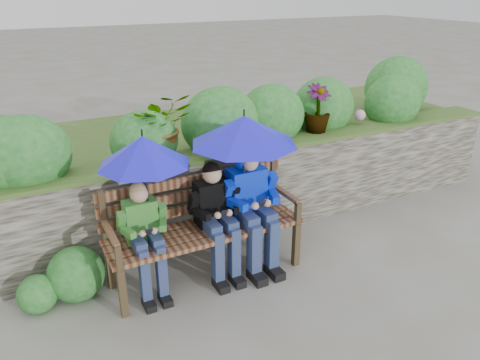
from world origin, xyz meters
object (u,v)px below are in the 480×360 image
umbrella_left (143,151)px  boy_middle (216,214)px  boy_right (251,198)px  umbrella_right (244,130)px  boy_left (145,233)px  park_bench (202,221)px

umbrella_left → boy_middle: bearing=-5.6°
boy_right → umbrella_right: bearing=166.7°
boy_right → umbrella_left: umbrella_left is taller
boy_left → umbrella_left: 0.75m
boy_middle → umbrella_right: 0.84m
boy_right → boy_left: bearing=179.8°
boy_middle → park_bench: bearing=141.7°
boy_right → boy_middle: bearing=-179.4°
park_bench → boy_right: size_ratio=1.52×
umbrella_right → boy_right: bearing=-13.3°
umbrella_right → umbrella_left: bearing=177.5°
park_bench → boy_middle: size_ratio=1.64×
park_bench → umbrella_left: (-0.52, -0.03, 0.81)m
umbrella_left → umbrella_right: (0.94, -0.04, 0.06)m
boy_middle → umbrella_left: size_ratio=1.39×
park_bench → boy_right: bearing=-9.9°
park_bench → umbrella_right: umbrella_right is taller
boy_right → umbrella_left: bearing=176.7°
umbrella_right → boy_left: bearing=-179.2°
boy_left → boy_right: boy_right is taller
park_bench → umbrella_right: (0.42, -0.07, 0.87)m
umbrella_right → boy_middle: bearing=-176.0°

